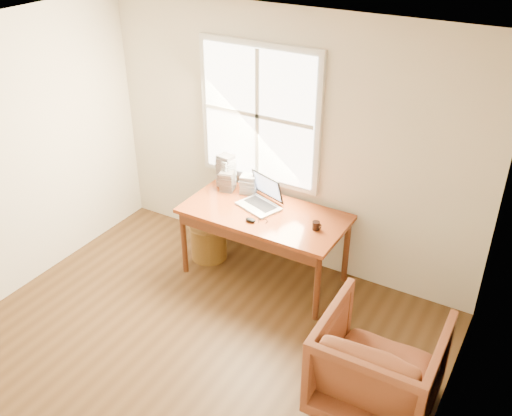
{
  "coord_description": "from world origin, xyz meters",
  "views": [
    {
      "loc": [
        2.32,
        -2.34,
        3.53
      ],
      "look_at": [
        -0.01,
        1.65,
        0.87
      ],
      "focal_mm": 40.0,
      "sensor_mm": 36.0,
      "label": 1
    }
  ],
  "objects_px": {
    "armchair": "(379,364)",
    "wicker_stool": "(209,241)",
    "cd_stack_a": "(227,172)",
    "coffee_mug": "(316,226)",
    "laptop": "(259,194)",
    "desk": "(264,214)"
  },
  "relations": [
    {
      "from": "armchair",
      "to": "wicker_stool",
      "type": "relative_size",
      "value": 2.33
    },
    {
      "from": "wicker_stool",
      "to": "cd_stack_a",
      "type": "relative_size",
      "value": 1.23
    },
    {
      "from": "armchair",
      "to": "coffee_mug",
      "type": "bearing_deg",
      "value": -45.64
    },
    {
      "from": "laptop",
      "to": "cd_stack_a",
      "type": "distance_m",
      "value": 0.56
    },
    {
      "from": "cd_stack_a",
      "to": "armchair",
      "type": "bearing_deg",
      "value": -30.8
    },
    {
      "from": "laptop",
      "to": "desk",
      "type": "bearing_deg",
      "value": -10.61
    },
    {
      "from": "armchair",
      "to": "coffee_mug",
      "type": "xyz_separation_m",
      "value": [
        -0.99,
        0.97,
        0.39
      ]
    },
    {
      "from": "laptop",
      "to": "coffee_mug",
      "type": "relative_size",
      "value": 5.23
    },
    {
      "from": "wicker_stool",
      "to": "coffee_mug",
      "type": "relative_size",
      "value": 4.76
    },
    {
      "from": "desk",
      "to": "laptop",
      "type": "distance_m",
      "value": 0.2
    },
    {
      "from": "armchair",
      "to": "laptop",
      "type": "bearing_deg",
      "value": -33.91
    },
    {
      "from": "wicker_stool",
      "to": "armchair",
      "type": "bearing_deg",
      "value": -24.31
    },
    {
      "from": "desk",
      "to": "laptop",
      "type": "xyz_separation_m",
      "value": [
        -0.1,
        0.06,
        0.17
      ]
    },
    {
      "from": "wicker_stool",
      "to": "laptop",
      "type": "bearing_deg",
      "value": 5.5
    },
    {
      "from": "armchair",
      "to": "cd_stack_a",
      "type": "bearing_deg",
      "value": -31.89
    },
    {
      "from": "wicker_stool",
      "to": "cd_stack_a",
      "type": "height_order",
      "value": "cd_stack_a"
    },
    {
      "from": "wicker_stool",
      "to": "laptop",
      "type": "xyz_separation_m",
      "value": [
        0.58,
        0.06,
        0.71
      ]
    },
    {
      "from": "coffee_mug",
      "to": "cd_stack_a",
      "type": "height_order",
      "value": "cd_stack_a"
    },
    {
      "from": "desk",
      "to": "wicker_stool",
      "type": "distance_m",
      "value": 0.86
    },
    {
      "from": "desk",
      "to": "coffee_mug",
      "type": "bearing_deg",
      "value": -3.15
    },
    {
      "from": "laptop",
      "to": "coffee_mug",
      "type": "distance_m",
      "value": 0.67
    },
    {
      "from": "armchair",
      "to": "laptop",
      "type": "relative_size",
      "value": 2.12
    }
  ]
}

